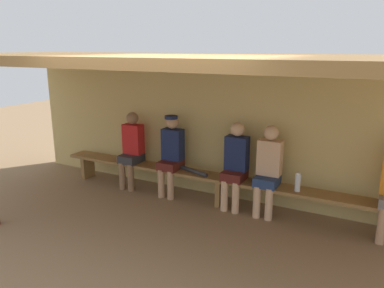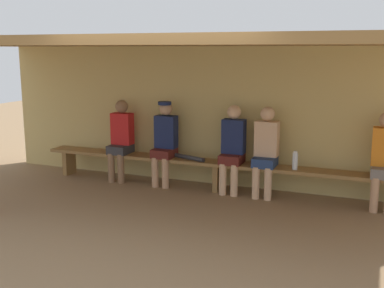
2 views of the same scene
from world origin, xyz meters
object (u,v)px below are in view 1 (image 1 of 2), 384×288
object	(u,v)px
player_leftmost	(171,152)
water_bottle_clear	(298,182)
baseball_bat	(189,169)
bench	(221,181)
player_shirtless_tan	(132,147)
player_near_post	(235,162)
player_middle	(268,167)

from	to	relation	value
player_leftmost	water_bottle_clear	size ratio (longest dim) A/B	5.03
player_leftmost	baseball_bat	xyz separation A→B (m)	(0.33, -0.00, -0.25)
bench	baseball_bat	world-z (taller)	baseball_bat
bench	water_bottle_clear	distance (m)	1.20
player_shirtless_tan	player_near_post	xyz separation A→B (m)	(1.93, 0.00, 0.00)
player_near_post	player_middle	xyz separation A→B (m)	(0.51, 0.00, 0.00)
player_shirtless_tan	water_bottle_clear	world-z (taller)	player_shirtless_tan
player_leftmost	player_shirtless_tan	xyz separation A→B (m)	(-0.80, -0.00, -0.02)
player_leftmost	player_near_post	xyz separation A→B (m)	(1.13, -0.00, -0.02)
player_near_post	player_leftmost	bearing A→B (deg)	179.98
player_near_post	bench	bearing A→B (deg)	-179.22
player_leftmost	water_bottle_clear	bearing A→B (deg)	-1.41
player_middle	water_bottle_clear	world-z (taller)	player_middle
bench	baseball_bat	xyz separation A→B (m)	(-0.57, -0.00, 0.11)
bench	player_middle	world-z (taller)	player_middle
baseball_bat	bench	bearing A→B (deg)	18.12
player_shirtless_tan	bench	bearing A→B (deg)	-0.10
baseball_bat	water_bottle_clear	bearing A→B (deg)	16.56
player_shirtless_tan	player_near_post	world-z (taller)	same
bench	player_shirtless_tan	world-z (taller)	player_shirtless_tan
water_bottle_clear	baseball_bat	size ratio (longest dim) A/B	0.33
player_leftmost	player_near_post	size ratio (longest dim) A/B	1.01
water_bottle_clear	player_shirtless_tan	bearing A→B (deg)	178.99
player_near_post	water_bottle_clear	distance (m)	0.96
bench	water_bottle_clear	world-z (taller)	water_bottle_clear
player_leftmost	water_bottle_clear	world-z (taller)	player_leftmost
bench	player_near_post	xyz separation A→B (m)	(0.23, 0.00, 0.34)
bench	player_shirtless_tan	size ratio (longest dim) A/B	4.49
player_leftmost	water_bottle_clear	distance (m)	2.08
player_leftmost	bench	bearing A→B (deg)	-0.23
player_near_post	player_middle	size ratio (longest dim) A/B	1.00
player_middle	water_bottle_clear	size ratio (longest dim) A/B	4.99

